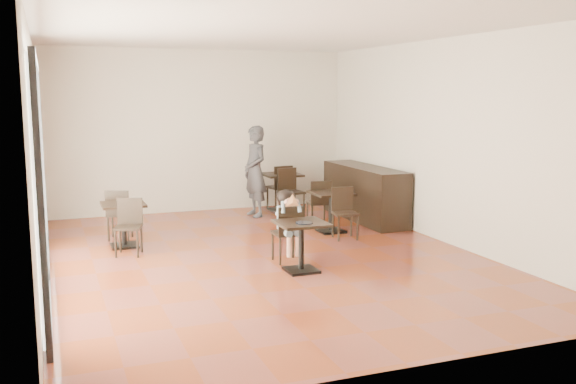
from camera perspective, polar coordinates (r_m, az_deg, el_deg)
name	(u,v)px	position (r m, az deg, el deg)	size (l,w,h in m)	color
floor	(264,257)	(9.33, -2.12, -5.83)	(6.00, 8.00, 0.01)	maroon
ceiling	(263,31)	(9.06, -2.23, 14.15)	(6.00, 8.00, 0.01)	silver
wall_back	(200,131)	(12.90, -7.87, 5.39)	(6.00, 0.01, 3.20)	beige
wall_front	(417,185)	(5.43, 11.38, 0.58)	(6.00, 0.01, 3.20)	beige
wall_left	(35,154)	(8.59, -21.54, 3.13)	(0.01, 8.00, 3.20)	beige
wall_right	(445,141)	(10.40, 13.74, 4.39)	(0.01, 8.00, 3.20)	beige
storefront_window	(39,175)	(8.11, -21.29, 1.42)	(0.04, 4.50, 2.60)	white
child_table	(301,247)	(8.53, 1.19, -4.89)	(0.64, 0.64, 0.67)	black
child_chair	(287,233)	(9.02, -0.11, -3.69)	(0.36, 0.36, 0.81)	black
child	(287,226)	(8.99, -0.11, -3.04)	(0.36, 0.51, 1.02)	gray
plate	(304,223)	(8.37, 1.46, -2.76)	(0.23, 0.23, 0.01)	black
pizza_slice	(292,202)	(8.75, 0.32, -0.89)	(0.24, 0.18, 0.05)	#E4C384
adult_patron	(255,171)	(12.27, -2.94, 1.85)	(0.63, 0.42, 1.74)	#3C3C41
cafe_table_mid	(331,212)	(10.94, 3.85, -1.79)	(0.65, 0.65, 0.69)	black
cafe_table_left	(124,225)	(10.20, -14.37, -2.86)	(0.65, 0.65, 0.68)	black
cafe_table_back	(282,192)	(12.83, -0.56, -0.03)	(0.72, 0.72, 0.76)	black
chair_mid_a	(318,203)	(11.42, 2.71, -0.97)	(0.37, 0.37, 0.83)	black
chair_mid_b	(345,214)	(10.44, 5.11, -1.94)	(0.37, 0.37, 0.83)	black
chair_left_a	(120,214)	(10.72, -14.72, -1.93)	(0.37, 0.37, 0.82)	black
chair_left_b	(128,228)	(9.65, -14.02, -3.09)	(0.37, 0.37, 0.82)	black
chair_back_a	(279,188)	(12.96, -0.80, 0.40)	(0.41, 0.41, 0.91)	black
chair_back_b	(292,193)	(12.31, 0.32, -0.05)	(0.41, 0.41, 0.91)	black
service_counter	(364,193)	(12.05, 6.81, -0.09)	(0.60, 2.40, 1.00)	black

